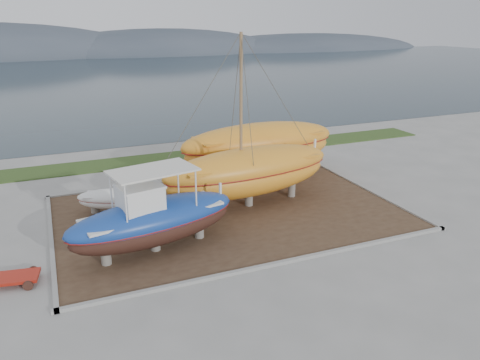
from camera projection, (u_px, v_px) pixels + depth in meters
name	position (u px, v px, depth m)	size (l,w,h in m)	color
ground	(260.00, 244.00, 22.06)	(140.00, 140.00, 0.00)	gray
dirt_patch	(229.00, 212.00, 25.54)	(18.00, 12.00, 0.06)	#422D1E
curb_frame	(229.00, 212.00, 25.53)	(18.60, 12.60, 0.15)	gray
grass_strip	(174.00, 157.00, 35.56)	(44.00, 3.00, 0.08)	#284219
sea	(94.00, 77.00, 83.07)	(260.00, 100.00, 0.04)	#182931
mountain_ridge	(72.00, 55.00, 131.01)	(200.00, 36.00, 20.00)	#333D49
blue_caique	(153.00, 211.00, 20.75)	(7.96, 2.49, 3.83)	#183D95
white_dinghy	(117.00, 201.00, 25.31)	(4.19, 1.57, 1.26)	silver
orange_sailboat	(249.00, 124.00, 24.90)	(10.15, 2.99, 9.38)	orange
orange_bare_hull	(259.00, 151.00, 30.55)	(10.76, 3.23, 3.53)	orange
red_trailer	(17.00, 280.00, 18.71)	(2.57, 1.29, 0.36)	#AE2113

